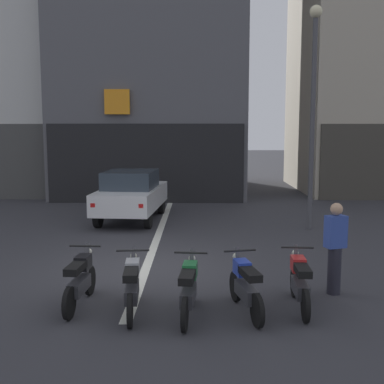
# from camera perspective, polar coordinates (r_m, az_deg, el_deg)

# --- Properties ---
(ground_plane) EXTENTS (120.00, 120.00, 0.00)m
(ground_plane) POSITION_cam_1_polar(r_m,az_deg,el_deg) (10.52, -5.48, -8.99)
(ground_plane) COLOR #333338
(lane_centre_line) EXTENTS (0.20, 18.00, 0.01)m
(lane_centre_line) POSITION_cam_1_polar(r_m,az_deg,el_deg) (16.34, -3.25, -3.04)
(lane_centre_line) COLOR silver
(lane_centre_line) RESTS_ON ground
(building_mid_block) EXTENTS (8.24, 9.37, 18.30)m
(building_mid_block) POSITION_cam_1_polar(r_m,az_deg,el_deg) (24.86, -4.52, 21.75)
(building_mid_block) COLOR #56565B
(building_mid_block) RESTS_ON ground
(car_white_crossing_near) EXTENTS (2.08, 4.23, 1.64)m
(car_white_crossing_near) POSITION_cam_1_polar(r_m,az_deg,el_deg) (15.88, -7.16, -0.18)
(car_white_crossing_near) COLOR black
(car_white_crossing_near) RESTS_ON ground
(street_lamp) EXTENTS (0.36, 0.36, 6.47)m
(street_lamp) POSITION_cam_1_polar(r_m,az_deg,el_deg) (14.65, 14.16, 11.08)
(street_lamp) COLOR #47474C
(street_lamp) RESTS_ON ground
(motorcycle_black_row_leftmost) EXTENTS (0.55, 1.67, 0.98)m
(motorcycle_black_row_leftmost) POSITION_cam_1_polar(r_m,az_deg,el_deg) (8.45, -13.09, -10.04)
(motorcycle_black_row_leftmost) COLOR black
(motorcycle_black_row_leftmost) RESTS_ON ground
(motorcycle_silver_row_left_mid) EXTENTS (0.55, 1.67, 0.98)m
(motorcycle_silver_row_left_mid) POSITION_cam_1_polar(r_m,az_deg,el_deg) (8.00, -7.10, -10.91)
(motorcycle_silver_row_left_mid) COLOR black
(motorcycle_silver_row_left_mid) RESTS_ON ground
(motorcycle_green_row_centre) EXTENTS (0.55, 1.67, 0.98)m
(motorcycle_green_row_centre) POSITION_cam_1_polar(r_m,az_deg,el_deg) (7.80, -0.38, -11.33)
(motorcycle_green_row_centre) COLOR black
(motorcycle_green_row_centre) RESTS_ON ground
(motorcycle_blue_row_right_mid) EXTENTS (0.56, 1.65, 0.98)m
(motorcycle_blue_row_right_mid) POSITION_cam_1_polar(r_m,az_deg,el_deg) (7.98, 6.34, -10.94)
(motorcycle_blue_row_right_mid) COLOR black
(motorcycle_blue_row_right_mid) RESTS_ON ground
(motorcycle_red_row_rightmost) EXTENTS (0.55, 1.67, 0.98)m
(motorcycle_red_row_rightmost) POSITION_cam_1_polar(r_m,az_deg,el_deg) (8.33, 12.62, -10.28)
(motorcycle_red_row_rightmost) COLOR black
(motorcycle_red_row_rightmost) RESTS_ON ground
(person_by_motorcycles) EXTENTS (0.41, 0.33, 1.67)m
(person_by_motorcycles) POSITION_cam_1_polar(r_m,az_deg,el_deg) (9.08, 16.57, -6.33)
(person_by_motorcycles) COLOR #23232D
(person_by_motorcycles) RESTS_ON ground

